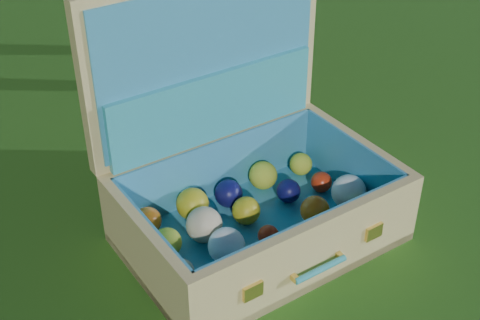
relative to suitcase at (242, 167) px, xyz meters
The scene contains 2 objects.
ground 0.28m from the suitcase, 113.16° to the right, with size 60.00×60.00×0.00m, color #215114.
suitcase is the anchor object (origin of this frame).
Camera 1 is at (-0.61, -0.82, 1.03)m, focal length 50.00 mm.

